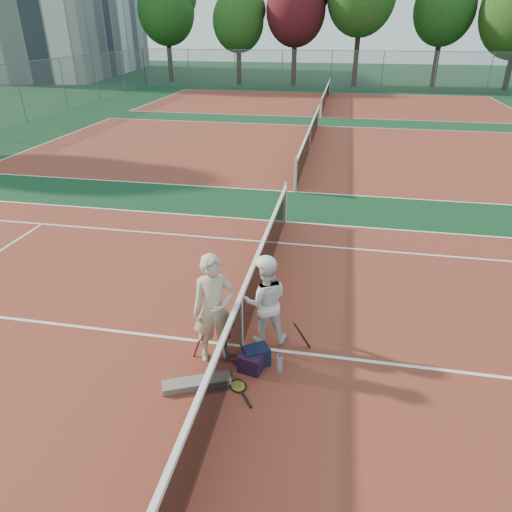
% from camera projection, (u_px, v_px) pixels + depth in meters
% --- Properties ---
extents(ground, '(130.00, 130.00, 0.00)m').
position_uv_depth(ground, '(242.00, 346.00, 7.59)').
color(ground, '#0E331B').
rests_on(ground, ground).
extents(court_main, '(23.77, 10.97, 0.01)m').
position_uv_depth(court_main, '(242.00, 346.00, 7.59)').
color(court_main, maroon).
rests_on(court_main, ground).
extents(court_far_a, '(23.77, 10.97, 0.01)m').
position_uv_depth(court_far_a, '(309.00, 151.00, 19.42)').
color(court_far_a, maroon).
rests_on(court_far_a, ground).
extents(court_far_b, '(23.77, 10.97, 0.01)m').
position_uv_depth(court_far_b, '(326.00, 103.00, 31.25)').
color(court_far_b, maroon).
rests_on(court_far_b, ground).
extents(net_main, '(0.10, 10.98, 1.02)m').
position_uv_depth(net_main, '(241.00, 321.00, 7.36)').
color(net_main, black).
rests_on(net_main, ground).
extents(net_far_a, '(0.10, 10.98, 1.02)m').
position_uv_depth(net_far_a, '(310.00, 139.00, 19.19)').
color(net_far_a, black).
rests_on(net_far_a, ground).
extents(net_far_b, '(0.10, 10.98, 1.02)m').
position_uv_depth(net_far_b, '(326.00, 95.00, 31.02)').
color(net_far_b, black).
rests_on(net_far_b, ground).
extents(fence_back, '(32.00, 0.06, 3.00)m').
position_uv_depth(fence_back, '(331.00, 71.00, 36.71)').
color(fence_back, slate).
rests_on(fence_back, ground).
extents(player_a, '(0.78, 0.66, 1.81)m').
position_uv_depth(player_a, '(214.00, 309.00, 6.96)').
color(player_a, '#C2B397').
rests_on(player_a, ground).
extents(player_b, '(0.85, 0.74, 1.52)m').
position_uv_depth(player_b, '(265.00, 302.00, 7.41)').
color(player_b, white).
rests_on(player_b, ground).
extents(racket_red, '(0.31, 0.33, 0.58)m').
position_uv_depth(racket_red, '(203.00, 341.00, 7.25)').
color(racket_red, maroon).
rests_on(racket_red, ground).
extents(racket_black_held, '(0.41, 0.39, 0.54)m').
position_uv_depth(racket_black_held, '(298.00, 337.00, 7.37)').
color(racket_black_held, black).
rests_on(racket_black_held, ground).
extents(racket_spare, '(0.57, 0.65, 0.03)m').
position_uv_depth(racket_spare, '(238.00, 386.00, 6.73)').
color(racket_spare, black).
rests_on(racket_spare, ground).
extents(sports_bag_navy, '(0.48, 0.44, 0.31)m').
position_uv_depth(sports_bag_navy, '(256.00, 356.00, 7.12)').
color(sports_bag_navy, black).
rests_on(sports_bag_navy, ground).
extents(sports_bag_purple, '(0.41, 0.32, 0.29)m').
position_uv_depth(sports_bag_purple, '(250.00, 363.00, 6.99)').
color(sports_bag_purple, black).
rests_on(sports_bag_purple, ground).
extents(net_cover_canvas, '(1.02, 0.62, 0.11)m').
position_uv_depth(net_cover_canvas, '(197.00, 383.00, 6.73)').
color(net_cover_canvas, slate).
rests_on(net_cover_canvas, ground).
extents(water_bottle, '(0.09, 0.09, 0.30)m').
position_uv_depth(water_bottle, '(280.00, 364.00, 6.96)').
color(water_bottle, silver).
rests_on(water_bottle, ground).
extents(tree_back_0, '(5.07, 5.07, 8.86)m').
position_uv_depth(tree_back_0, '(166.00, 11.00, 41.00)').
color(tree_back_0, '#382314').
rests_on(tree_back_0, ground).
extents(tree_back_1, '(4.39, 4.39, 7.61)m').
position_uv_depth(tree_back_1, '(238.00, 22.00, 39.06)').
color(tree_back_1, '#382314').
rests_on(tree_back_1, ground).
extents(tree_back_maroon, '(4.99, 4.99, 8.76)m').
position_uv_depth(tree_back_maroon, '(296.00, 11.00, 38.18)').
color(tree_back_maroon, '#382314').
rests_on(tree_back_maroon, ground).
extents(tree_back_4, '(4.90, 4.90, 8.76)m').
position_uv_depth(tree_back_4, '(444.00, 10.00, 37.02)').
color(tree_back_4, '#382314').
rests_on(tree_back_4, ground).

